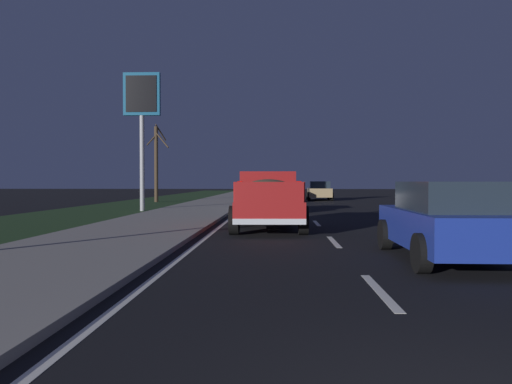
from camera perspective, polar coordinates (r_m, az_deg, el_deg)
name	(u,v)px	position (r m, az deg, el deg)	size (l,w,h in m)	color
ground	(302,207)	(29.97, 5.20, -1.74)	(144.00, 144.00, 0.00)	black
sidewalk_shoulder	(206,206)	(30.23, -5.66, -1.61)	(108.00, 4.00, 0.12)	gray
grass_verge	(123,207)	(31.34, -14.75, -1.64)	(108.00, 6.00, 0.01)	#1E3819
lane_markings	(260,206)	(31.93, 0.45, -1.55)	(108.00, 3.54, 0.01)	silver
pickup_truck	(268,199)	(16.44, 1.35, -0.75)	(5.48, 2.40, 1.87)	maroon
sedan_red	(273,192)	(37.12, 1.98, 0.04)	(4.42, 2.06, 1.54)	maroon
sedan_tan	(319,191)	(41.67, 7.15, 0.16)	(4.43, 2.08, 1.54)	#9E845B
sedan_white	(275,196)	(25.86, 2.17, -0.47)	(4.41, 2.04, 1.54)	silver
sedan_blue	(448,220)	(10.54, 20.87, -3.01)	(4.41, 2.04, 1.54)	navy
gas_price_sign	(142,107)	(27.09, -12.75, 9.34)	(0.27, 1.90, 7.15)	#99999E
bare_tree_far	(156,162)	(38.33, -11.16, 3.36)	(2.02, 1.73, 5.81)	#423323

